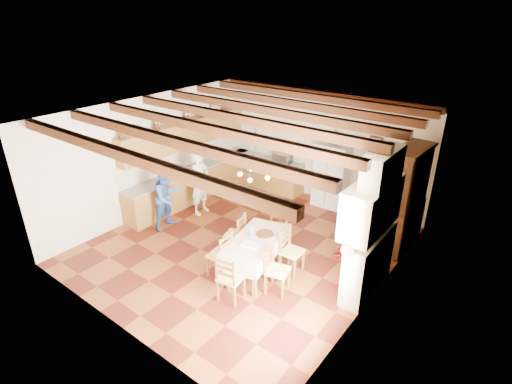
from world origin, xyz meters
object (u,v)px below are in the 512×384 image
(chair_right_near, at_px, (278,270))
(chair_end_near, at_px, (231,277))
(chair_left_near, at_px, (219,254))
(chair_right_far, at_px, (292,251))
(chair_end_far, at_px, (277,226))
(refrigerator, at_px, (333,175))
(dining_table, at_px, (255,243))
(person_man, at_px, (200,182))
(chair_left_far, at_px, (235,234))
(hutch, at_px, (405,199))
(microwave, at_px, (282,158))
(person_woman_blue, at_px, (167,197))
(person_woman_red, at_px, (346,225))

(chair_right_near, relative_size, chair_end_near, 1.00)
(chair_left_near, height_order, chair_right_far, same)
(chair_right_far, height_order, chair_end_near, same)
(chair_left_near, xyz_separation_m, chair_end_far, (0.29, 1.59, 0.00))
(refrigerator, bearing_deg, chair_right_far, -77.73)
(dining_table, xyz_separation_m, chair_end_near, (0.18, -0.96, -0.17))
(chair_left_near, relative_size, chair_end_far, 1.00)
(person_man, bearing_deg, chair_right_far, -107.70)
(dining_table, bearing_deg, chair_left_far, 162.45)
(refrigerator, xyz_separation_m, chair_left_near, (-0.27, -4.19, -0.39))
(chair_left_near, relative_size, chair_end_near, 1.00)
(refrigerator, xyz_separation_m, hutch, (2.20, -0.96, 0.30))
(refrigerator, bearing_deg, chair_end_near, -87.02)
(dining_table, xyz_separation_m, chair_right_far, (0.60, 0.44, -0.17))
(hutch, xyz_separation_m, chair_end_far, (-2.18, -1.65, -0.69))
(microwave, bearing_deg, dining_table, -64.68)
(chair_right_far, bearing_deg, person_woman_blue, 92.06)
(chair_left_near, relative_size, person_woman_blue, 0.61)
(chair_right_far, height_order, chair_end_far, same)
(hutch, relative_size, chair_left_near, 2.43)
(chair_right_far, bearing_deg, chair_left_near, 128.81)
(chair_left_far, bearing_deg, dining_table, 56.45)
(person_man, bearing_deg, refrigerator, -49.54)
(refrigerator, relative_size, chair_end_near, 1.80)
(refrigerator, distance_m, chair_right_near, 4.06)
(chair_left_near, bearing_deg, person_man, -133.57)
(hutch, relative_size, chair_end_near, 2.43)
(person_man, height_order, person_woman_red, person_man)
(hutch, height_order, chair_end_near, hutch)
(hutch, bearing_deg, microwave, 170.95)
(refrigerator, xyz_separation_m, person_woman_blue, (-2.55, -3.51, -0.08))
(chair_right_far, distance_m, chair_end_far, 1.02)
(chair_end_near, distance_m, person_woman_blue, 3.18)
(chair_right_near, distance_m, person_woman_red, 1.88)
(hutch, bearing_deg, person_man, -158.13)
(dining_table, height_order, chair_left_near, chair_left_near)
(person_man, bearing_deg, chair_end_far, -97.63)
(chair_right_far, height_order, microwave, microwave)
(chair_end_far, xyz_separation_m, microwave, (-1.56, 2.49, 0.56))
(hutch, bearing_deg, chair_end_near, -112.48)
(hutch, xyz_separation_m, chair_right_near, (-1.25, -2.97, -0.69))
(chair_right_near, bearing_deg, dining_table, 56.76)
(chair_left_far, distance_m, chair_right_far, 1.35)
(chair_left_near, height_order, chair_right_near, same)
(refrigerator, height_order, chair_left_far, refrigerator)
(chair_left_near, height_order, microwave, microwave)
(refrigerator, relative_size, chair_left_far, 1.80)
(chair_left_far, bearing_deg, person_woman_blue, -104.05)
(chair_left_far, height_order, person_woman_red, person_woman_red)
(refrigerator, distance_m, chair_right_far, 3.36)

